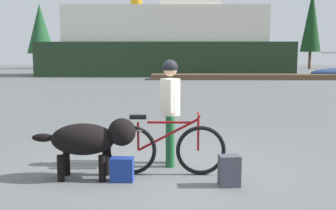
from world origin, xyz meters
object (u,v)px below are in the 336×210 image
Objects in this scene: person_cyclist at (170,102)px; dog at (91,139)px; backpack at (229,171)px; ferry_boat at (166,43)px; bicycle at (165,148)px; handbag_pannier at (122,169)px.

person_cyclist reaches higher than dog.
person_cyclist reaches higher than backpack.
backpack is at bearing -87.37° from ferry_boat.
backpack is 0.02× the size of ferry_boat.
person_cyclist is (0.07, 0.52, 0.63)m from bicycle.
ferry_boat reaches higher than bicycle.
dog is at bearing -148.22° from person_cyclist.
handbag_pannier is at bearing -152.63° from bicycle.
ferry_boat reaches higher than person_cyclist.
bicycle reaches higher than dog.
bicycle is at bearing 151.22° from backpack.
backpack is 1.49m from handbag_pannier.
ferry_boat is (0.51, 31.06, 2.47)m from dog.
person_cyclist is 1.40m from dog.
bicycle reaches higher than backpack.
bicycle is 1.18× the size of dog.
ferry_boat is at bearing 89.07° from dog.
bicycle is at bearing -88.96° from ferry_boat.
ferry_boat reaches higher than dog.
backpack reaches higher than handbag_pannier.
bicycle is 5.22× the size of handbag_pannier.
person_cyclist is 1.52m from backpack.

